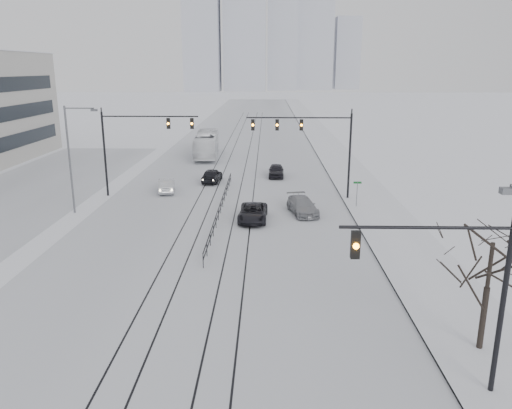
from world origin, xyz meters
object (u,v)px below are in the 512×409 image
object	(u,v)px
sedan_nb_front	(253,213)
sedan_nb_right	(302,206)
bare_tree	(492,254)
sedan_sb_inner	(212,175)
sedan_sb_outer	(167,185)
sedan_nb_far	(276,171)
box_truck	(207,145)
traffic_mast_near	(460,282)

from	to	relation	value
sedan_nb_front	sedan_nb_right	size ratio (longest dim) A/B	1.01
bare_tree	sedan_sb_inner	size ratio (longest dim) A/B	1.40
sedan_sb_outer	sedan_nb_far	xyz separation A→B (m)	(11.00, 7.47, 0.02)
sedan_nb_front	sedan_nb_right	world-z (taller)	sedan_nb_right
sedan_nb_front	box_truck	size ratio (longest dim) A/B	0.39
traffic_mast_near	sedan_nb_right	bearing A→B (deg)	99.11
sedan_sb_outer	sedan_nb_right	bearing A→B (deg)	141.44
bare_tree	sedan_nb_front	size ratio (longest dim) A/B	1.27
sedan_nb_front	bare_tree	bearing A→B (deg)	-58.91
traffic_mast_near	bare_tree	xyz separation A→B (m)	(2.41, 3.00, -0.07)
sedan_nb_right	sedan_sb_outer	bearing A→B (deg)	139.00
sedan_sb_inner	sedan_nb_front	xyz separation A→B (m)	(4.81, -14.02, -0.07)
sedan_nb_front	box_truck	distance (m)	30.94
sedan_nb_far	box_truck	size ratio (longest dim) A/B	0.34
sedan_sb_inner	sedan_nb_front	distance (m)	14.82
bare_tree	sedan_sb_inner	bearing A→B (deg)	114.75
box_truck	sedan_nb_front	bearing A→B (deg)	100.21
sedan_nb_right	box_truck	world-z (taller)	box_truck
sedan_sb_outer	sedan_sb_inner	bearing A→B (deg)	-140.23
sedan_nb_far	box_truck	xyz separation A→B (m)	(-9.43, 13.17, 0.99)
bare_tree	sedan_nb_front	world-z (taller)	bare_tree
traffic_mast_near	sedan_sb_outer	distance (m)	35.85
sedan_nb_front	sedan_sb_outer	bearing A→B (deg)	135.55
bare_tree	traffic_mast_near	bearing A→B (deg)	-128.76
sedan_sb_inner	sedan_nb_front	bearing A→B (deg)	114.25
traffic_mast_near	sedan_nb_front	size ratio (longest dim) A/B	1.46
sedan_sb_inner	sedan_sb_outer	size ratio (longest dim) A/B	1.04
traffic_mast_near	sedan_nb_front	distance (m)	23.74
traffic_mast_near	sedan_nb_far	size ratio (longest dim) A/B	1.68
traffic_mast_near	sedan_sb_outer	world-z (taller)	traffic_mast_near
traffic_mast_near	sedan_sb_inner	distance (m)	38.43
sedan_nb_right	box_truck	size ratio (longest dim) A/B	0.39
sedan_nb_front	sedan_nb_far	bearing A→B (deg)	85.06
bare_tree	sedan_sb_outer	distance (m)	34.53
traffic_mast_near	sedan_nb_far	bearing A→B (deg)	98.53
sedan_sb_inner	box_truck	xyz separation A→B (m)	(-2.44, 16.04, 0.96)
bare_tree	sedan_nb_far	bearing A→B (deg)	102.94
traffic_mast_near	bare_tree	bearing A→B (deg)	51.24
traffic_mast_near	sedan_sb_inner	bearing A→B (deg)	109.58
bare_tree	box_truck	bearing A→B (deg)	109.81
traffic_mast_near	box_truck	bearing A→B (deg)	106.33
box_truck	sedan_nb_far	bearing A→B (deg)	122.22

